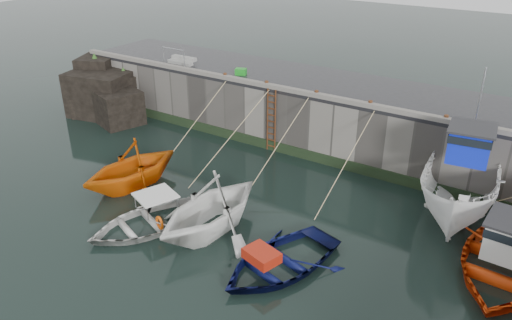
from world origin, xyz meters
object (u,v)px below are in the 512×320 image
Objects in this scene: bollard_d at (370,104)px; boat_far_orange at (507,260)px; boat_near_blue at (146,227)px; boat_near_navy at (279,266)px; boat_near_white at (133,185)px; bollard_a at (225,76)px; boat_far_white at (462,184)px; fish_crate at (241,72)px; bollard_b at (267,84)px; bollard_e at (446,118)px; boat_near_blacktrim at (211,230)px; ladder at (271,121)px; bollard_c at (316,93)px.

boat_far_orange is at bearing -31.82° from bollard_d.
boat_near_navy is at bearing 28.68° from boat_near_blue.
bollard_a is (0.13, 6.74, 3.30)m from boat_near_white.
boat_far_orange is at bearing 42.76° from boat_near_blue.
boat_near_white is at bearing -162.97° from boat_far_white.
boat_far_orange is (14.62, 2.59, 0.41)m from boat_near_white.
fish_crate is 2.00× the size of bollard_b.
bollard_a is 11.00m from bollard_e.
boat_near_blacktrim is 8.83× the size of fish_crate.
bollard_d and bollard_e have the same top height.
ladder is 1.81m from bollard_b.
boat_far_white is (4.11, 6.89, 1.21)m from boat_near_navy.
boat_far_white reaches higher than ladder.
bollard_a is 7.80m from bollard_d.
bollard_e is at bearing 128.49° from boat_far_white.
ladder is 5.71× the size of fish_crate.
boat_far_white is at bearing -9.84° from bollard_c.
bollard_c is at bearing 125.54° from boat_near_navy.
fish_crate is (0.41, 7.74, 3.32)m from boat_near_white.
ladder reaches higher than boat_near_blue.
boat_far_white reaches higher than bollard_e.
bollard_e is (3.20, 0.00, 0.00)m from bollard_d.
boat_far_orange reaches higher than bollard_d.
fish_crate is (-2.71, 1.33, 1.73)m from ladder.
boat_far_white is 10.04m from bollard_b.
boat_far_white reaches higher than fish_crate.
boat_near_white is 13.42m from bollard_e.
boat_far_white is (9.56, 7.60, 1.21)m from boat_near_blue.
boat_near_blue is at bearing -73.07° from bollard_a.
boat_far_orange is 8.39m from bollard_d.
fish_crate is at bearing 73.86° from bollard_a.
boat_near_white is 0.98× the size of boat_near_navy.
bollard_a and bollard_d have the same top height.
boat_near_blacktrim is 9.65m from bollard_a.
boat_near_blue is at bearing -96.99° from fish_crate.
bollard_a is (-4.89, 7.64, 3.30)m from boat_near_blacktrim.
boat_far_white is (12.37, 5.52, 1.21)m from boat_near_white.
boat_near_white is 8.43m from fish_crate.
ladder is at bearing 109.08° from boat_near_blue.
boat_near_blue is 15.95× the size of bollard_a.
bollard_a is at bearing 180.00° from bollard_d.
boat_near_blacktrim is 17.66× the size of bollard_b.
boat_far_orange is 10.58m from bollard_c.
bollard_d is at bearing 73.95° from boat_near_blacktrim.
ladder is 0.70× the size of boat_near_white.
boat_near_blue is 9.75m from bollard_c.
boat_far_orange is at bearing -19.10° from bollard_b.
boat_near_blacktrim is 17.66× the size of bollard_c.
bollard_c is (0.31, 7.64, 3.30)m from boat_near_blacktrim.
bollard_b and bollard_d have the same top height.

